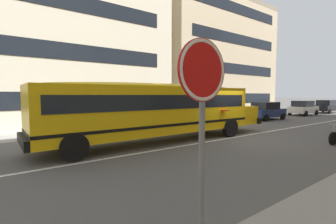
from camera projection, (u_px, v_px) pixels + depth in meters
ground_plane at (233, 138)px, 12.69m from camera, size 400.00×400.00×0.00m
sidewalk_far at (159, 124)px, 18.30m from camera, size 120.00×3.00×0.01m
lane_centreline at (233, 137)px, 12.69m from camera, size 110.00×0.16×0.01m
school_bus at (159, 107)px, 11.56m from camera, size 12.68×3.03×2.83m
parked_car_black_beside_sign at (326, 106)px, 30.04m from camera, size 3.91×1.91×1.64m
parked_car_dark_blue_far_corner at (266, 111)px, 21.77m from camera, size 3.96×2.00×1.64m
parked_car_white_near_corner at (303, 108)px, 26.58m from camera, size 3.91×1.89×1.64m
stop_sign_post at (202, 99)px, 2.65m from camera, size 0.70×0.07×2.90m
apartment_block_far_left at (35, 42)px, 19.54m from camera, size 19.22×12.12×13.30m
apartment_block_far_centre at (205, 60)px, 29.70m from camera, size 15.89×9.78×13.30m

